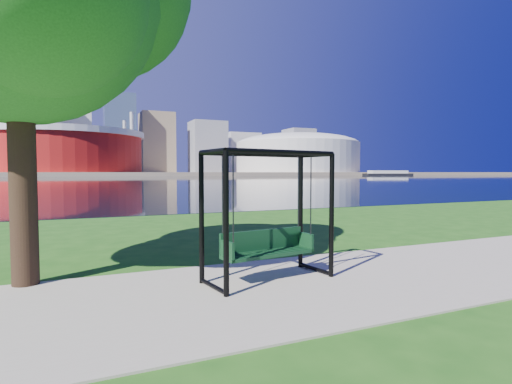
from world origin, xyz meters
TOP-DOWN VIEW (x-y plane):
  - ground at (0.00, 0.00)m, footprint 900.00×900.00m
  - path at (0.00, -0.50)m, footprint 120.00×4.00m
  - river at (0.00, 102.00)m, footprint 900.00×180.00m
  - far_bank at (0.00, 306.00)m, footprint 900.00×228.00m
  - stadium at (-10.00, 235.00)m, footprint 83.00×83.00m
  - arena at (135.00, 235.00)m, footprint 84.00×84.00m
  - skyline at (-4.27, 319.39)m, footprint 392.00×66.00m
  - swing at (0.21, 0.01)m, footprint 2.43×1.33m
  - barge at (170.23, 185.04)m, footprint 31.19×13.53m

SIDE VIEW (x-z plane):
  - ground at x=0.00m, z-range 0.00..0.00m
  - river at x=0.00m, z-range 0.00..0.02m
  - path at x=0.00m, z-range 0.00..0.03m
  - far_bank at x=0.00m, z-range 0.00..2.00m
  - swing at x=0.21m, z-range -0.04..2.32m
  - barge at x=170.23m, z-range -0.14..2.88m
  - stadium at x=-10.00m, z-range -1.77..30.23m
  - arena at x=135.00m, z-range 2.59..29.15m
  - skyline at x=-4.27m, z-range -12.36..84.14m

